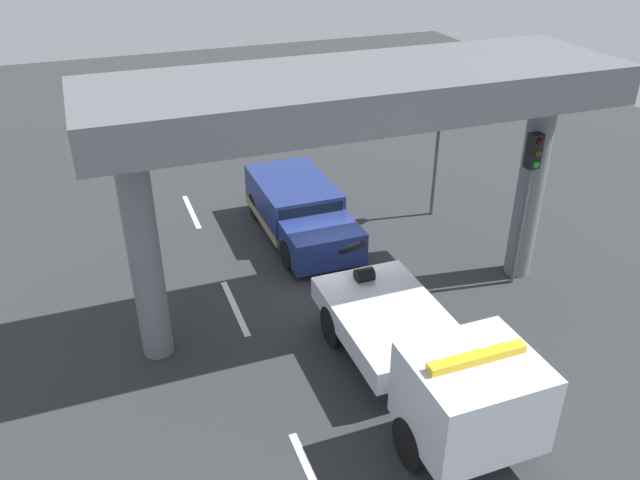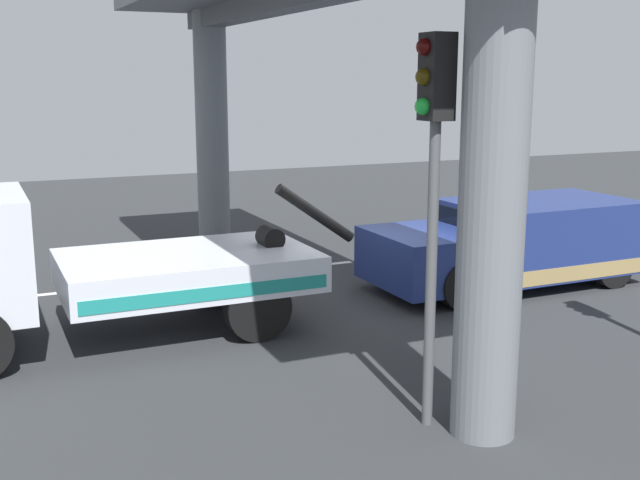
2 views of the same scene
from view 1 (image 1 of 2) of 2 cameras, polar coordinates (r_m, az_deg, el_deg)
name	(u,v)px [view 1 (image 1 of 2)]	position (r m, az deg, el deg)	size (l,w,h in m)	color
ground_plane	(338,287)	(17.69, 1.66, -4.24)	(60.00, 40.00, 0.10)	#2D3033
lane_stripe_west	(192,212)	(22.07, -11.35, 2.50)	(2.60, 0.16, 0.01)	silver
lane_stripe_mid	(235,308)	(16.95, -7.57, -5.97)	(2.60, 0.16, 0.01)	silver
tow_truck_white	(432,362)	(13.40, 9.90, -10.60)	(7.25, 2.43, 2.46)	silver
towed_van_green	(299,211)	(19.96, -1.89, 2.63)	(5.20, 2.23, 1.58)	navy
overpass_structure	(360,108)	(14.47, 3.59, 11.61)	(3.60, 12.06, 6.16)	slate
traffic_light_near	(439,129)	(20.66, 10.57, 9.69)	(0.39, 0.32, 4.08)	#515456
traffic_light_far	(530,178)	(17.18, 18.14, 5.27)	(0.39, 0.32, 4.31)	#515456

